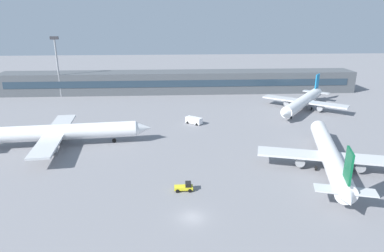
% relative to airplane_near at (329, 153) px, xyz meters
% --- Properties ---
extents(ground_plane, '(400.00, 400.00, 0.00)m').
position_rel_airplane_near_xyz_m(ground_plane, '(-31.38, 21.86, -3.35)').
color(ground_plane, gray).
extents(terminal_building, '(151.01, 12.13, 9.00)m').
position_rel_airplane_near_xyz_m(terminal_building, '(-31.38, 78.37, 1.15)').
color(terminal_building, '#4C5156').
rests_on(terminal_building, ground_plane).
extents(airplane_near, '(30.99, 43.61, 10.99)m').
position_rel_airplane_near_xyz_m(airplane_near, '(0.00, 0.00, 0.00)').
color(airplane_near, silver).
rests_on(airplane_near, ground_plane).
extents(airplane_mid, '(47.15, 33.01, 11.65)m').
position_rel_airplane_near_xyz_m(airplane_mid, '(-63.45, 16.91, 0.20)').
color(airplane_mid, white).
rests_on(airplane_mid, ground_plane).
extents(airplane_far, '(29.20, 35.74, 10.54)m').
position_rel_airplane_near_xyz_m(airplane_far, '(11.64, 46.54, -0.14)').
color(airplane_far, white).
rests_on(airplane_far, ground_plane).
extents(baggage_tug_yellow, '(3.60, 1.82, 1.75)m').
position_rel_airplane_near_xyz_m(baggage_tug_yellow, '(-32.24, -8.88, -2.55)').
color(baggage_tug_yellow, yellow).
rests_on(baggage_tug_yellow, ground_plane).
extents(service_van_white, '(5.34, 4.76, 2.08)m').
position_rel_airplane_near_xyz_m(service_van_white, '(-27.83, 33.11, -2.24)').
color(service_van_white, white).
rests_on(service_van_white, ground_plane).
extents(floodlight_tower_west, '(3.20, 0.80, 24.21)m').
position_rel_airplane_near_xyz_m(floodlight_tower_west, '(-80.44, 72.68, 10.75)').
color(floodlight_tower_west, gray).
rests_on(floodlight_tower_west, ground_plane).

